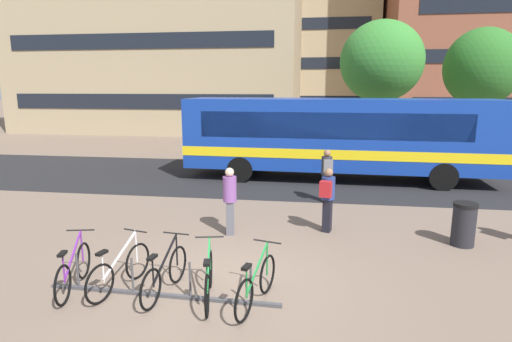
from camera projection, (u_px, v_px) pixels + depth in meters
The scene contains 17 objects.
ground at pixel (220, 282), 7.93m from camera, with size 200.00×200.00×0.00m, color #7A6656.
bus_lane_asphalt at pixel (272, 177), 17.04m from camera, with size 80.00×7.20×0.01m, color #232326.
city_bus at pixel (340, 135), 16.30m from camera, with size 12.10×2.95×3.20m.
bike_rack at pixel (162, 292), 7.35m from camera, with size 4.30×0.20×0.70m.
parked_bicycle_purple_0 at pixel (74, 270), 7.53m from camera, with size 0.56×1.70×0.99m.
parked_bicycle_white_1 at pixel (120, 270), 7.54m from camera, with size 0.60×1.68×0.99m.
parked_bicycle_black_2 at pixel (165, 274), 7.37m from camera, with size 0.52×1.72×0.99m.
parked_bicycle_green_3 at pixel (209, 280), 7.18m from camera, with size 0.55×1.70×0.99m.
parked_bicycle_green_4 at pixel (256, 285), 6.99m from camera, with size 0.61×1.68×0.99m.
commuter_grey_pack_0 at pixel (327, 172), 13.19m from camera, with size 0.38×0.56×1.71m.
commuter_red_pack_1 at pixel (328, 196), 10.47m from camera, with size 0.44×0.58×1.66m.
commuter_black_pack_2 at pixel (230, 196), 10.33m from camera, with size 0.41×0.57×1.71m.
trash_bin at pixel (464, 224), 9.65m from camera, with size 0.55×0.55×1.03m.
street_tree_0 at pixel (482, 68), 23.14m from camera, with size 4.11×4.11×6.88m.
street_tree_1 at pixel (382, 61), 22.20m from camera, with size 4.41×4.41×7.14m.
building_left_wing at pixel (168, 3), 35.59m from camera, with size 22.58×13.89×21.44m.
building_centre_block at pixel (296, 52), 45.67m from camera, with size 16.65×11.32×14.69m.
Camera 1 is at (1.74, -7.17, 3.67)m, focal length 29.04 mm.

